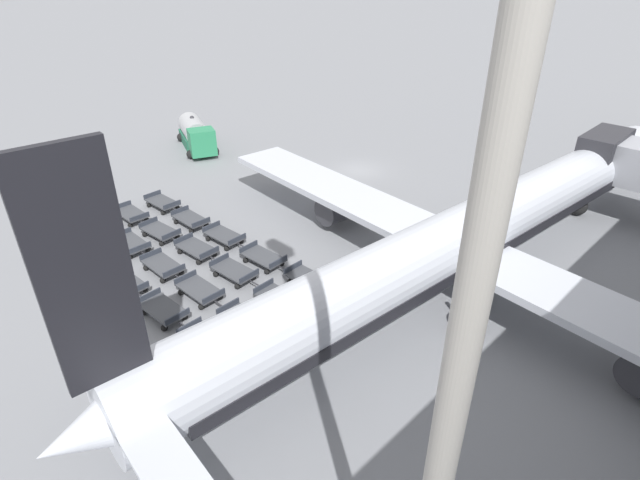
# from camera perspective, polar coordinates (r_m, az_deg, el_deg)

# --- Properties ---
(ground_plane) EXTENTS (500.00, 500.00, 0.00)m
(ground_plane) POSITION_cam_1_polar(r_m,az_deg,el_deg) (46.32, 4.43, 7.95)
(ground_plane) COLOR gray
(airplane) EXTENTS (40.77, 46.80, 13.03)m
(airplane) POSITION_cam_1_polar(r_m,az_deg,el_deg) (29.69, 17.09, 0.69)
(airplane) COLOR silver
(airplane) RESTS_ON ground_plane
(fuel_tanker_primary) EXTENTS (8.30, 5.23, 3.01)m
(fuel_tanker_primary) POSITION_cam_1_polar(r_m,az_deg,el_deg) (53.27, -14.02, 11.57)
(fuel_tanker_primary) COLOR #2D8C5B
(fuel_tanker_primary) RESTS_ON ground_plane
(baggage_dolly_row_near_col_a) EXTENTS (3.58, 1.71, 0.92)m
(baggage_dolly_row_near_col_a) POSITION_cam_1_polar(r_m,az_deg,el_deg) (37.98, -26.92, 0.32)
(baggage_dolly_row_near_col_a) COLOR #424449
(baggage_dolly_row_near_col_a) RESTS_ON ground_plane
(baggage_dolly_row_near_col_b) EXTENTS (3.57, 1.69, 0.92)m
(baggage_dolly_row_near_col_b) POSITION_cam_1_polar(r_m,az_deg,el_deg) (34.50, -24.66, -2.03)
(baggage_dolly_row_near_col_b) COLOR #424449
(baggage_dolly_row_near_col_b) RESTS_ON ground_plane
(baggage_dolly_row_near_col_c) EXTENTS (3.58, 1.72, 0.92)m
(baggage_dolly_row_near_col_c) POSITION_cam_1_polar(r_m,az_deg,el_deg) (31.27, -21.35, -4.65)
(baggage_dolly_row_near_col_c) COLOR #424449
(baggage_dolly_row_near_col_c) RESTS_ON ground_plane
(baggage_dolly_row_near_col_d) EXTENTS (3.58, 1.74, 0.92)m
(baggage_dolly_row_near_col_d) POSITION_cam_1_polar(r_m,az_deg,el_deg) (28.39, -17.46, -7.64)
(baggage_dolly_row_near_col_d) COLOR #424449
(baggage_dolly_row_near_col_d) RESTS_ON ground_plane
(baggage_dolly_row_near_col_e) EXTENTS (3.57, 1.71, 0.92)m
(baggage_dolly_row_near_col_e) POSITION_cam_1_polar(r_m,az_deg,el_deg) (25.71, -12.90, -11.36)
(baggage_dolly_row_near_col_e) COLOR #424449
(baggage_dolly_row_near_col_e) RESTS_ON ground_plane
(baggage_dolly_row_mid_a_col_a) EXTENTS (3.60, 1.79, 0.92)m
(baggage_dolly_row_mid_a_col_a) POSITION_cam_1_polar(r_m,az_deg,el_deg) (38.54, -23.92, 1.46)
(baggage_dolly_row_mid_a_col_a) COLOR #424449
(baggage_dolly_row_mid_a_col_a) RESTS_ON ground_plane
(baggage_dolly_row_mid_a_col_b) EXTENTS (3.55, 1.64, 0.92)m
(baggage_dolly_row_mid_a_col_b) POSITION_cam_1_polar(r_m,az_deg,el_deg) (35.36, -20.78, -0.40)
(baggage_dolly_row_mid_a_col_b) COLOR #424449
(baggage_dolly_row_mid_a_col_b) RESTS_ON ground_plane
(baggage_dolly_row_mid_a_col_c) EXTENTS (3.56, 1.66, 0.92)m
(baggage_dolly_row_mid_a_col_c) POSITION_cam_1_polar(r_m,az_deg,el_deg) (32.21, -17.52, -2.84)
(baggage_dolly_row_mid_a_col_c) COLOR #424449
(baggage_dolly_row_mid_a_col_c) RESTS_ON ground_plane
(baggage_dolly_row_mid_a_col_d) EXTENTS (3.57, 1.70, 0.92)m
(baggage_dolly_row_mid_a_col_d) POSITION_cam_1_polar(r_m,az_deg,el_deg) (29.38, -13.58, -5.61)
(baggage_dolly_row_mid_a_col_d) COLOR #424449
(baggage_dolly_row_mid_a_col_d) RESTS_ON ground_plane
(baggage_dolly_row_mid_a_col_e) EXTENTS (3.57, 1.69, 0.92)m
(baggage_dolly_row_mid_a_col_e) POSITION_cam_1_polar(r_m,az_deg,el_deg) (26.64, -8.60, -9.18)
(baggage_dolly_row_mid_a_col_e) COLOR #424449
(baggage_dolly_row_mid_a_col_e) RESTS_ON ground_plane
(baggage_dolly_row_mid_b_col_a) EXTENTS (3.55, 1.65, 0.92)m
(baggage_dolly_row_mid_b_col_a) POSITION_cam_1_polar(r_m,az_deg,el_deg) (39.45, -20.78, 2.76)
(baggage_dolly_row_mid_b_col_a) COLOR #424449
(baggage_dolly_row_mid_b_col_a) RESTS_ON ground_plane
(baggage_dolly_row_mid_b_col_b) EXTENTS (3.60, 1.80, 0.92)m
(baggage_dolly_row_mid_b_col_b) POSITION_cam_1_polar(r_m,az_deg,el_deg) (36.25, -17.79, 0.92)
(baggage_dolly_row_mid_b_col_b) COLOR #424449
(baggage_dolly_row_mid_b_col_b) RESTS_ON ground_plane
(baggage_dolly_row_mid_b_col_c) EXTENTS (3.59, 1.77, 0.92)m
(baggage_dolly_row_mid_b_col_c) POSITION_cam_1_polar(r_m,az_deg,el_deg) (33.45, -13.91, -1.00)
(baggage_dolly_row_mid_b_col_c) COLOR #424449
(baggage_dolly_row_mid_b_col_c) RESTS_ON ground_plane
(baggage_dolly_row_mid_b_col_d) EXTENTS (3.60, 1.78, 0.92)m
(baggage_dolly_row_mid_b_col_d) POSITION_cam_1_polar(r_m,az_deg,el_deg) (30.63, -9.78, -3.57)
(baggage_dolly_row_mid_b_col_d) COLOR #424449
(baggage_dolly_row_mid_b_col_d) RESTS_ON ground_plane
(baggage_dolly_row_mid_b_col_e) EXTENTS (3.58, 1.73, 0.92)m
(baggage_dolly_row_mid_b_col_e) POSITION_cam_1_polar(r_m,az_deg,el_deg) (27.94, -4.53, -6.81)
(baggage_dolly_row_mid_b_col_e) COLOR #424449
(baggage_dolly_row_mid_b_col_e) RESTS_ON ground_plane
(baggage_dolly_row_far_col_a) EXTENTS (3.58, 1.72, 0.92)m
(baggage_dolly_row_far_col_a) POSITION_cam_1_polar(r_m,az_deg,el_deg) (40.56, -17.55, 4.08)
(baggage_dolly_row_far_col_a) COLOR #424449
(baggage_dolly_row_far_col_a) RESTS_ON ground_plane
(baggage_dolly_row_far_col_b) EXTENTS (3.56, 1.66, 0.92)m
(baggage_dolly_row_far_col_b) POSITION_cam_1_polar(r_m,az_deg,el_deg) (37.32, -14.56, 2.27)
(baggage_dolly_row_far_col_b) COLOR #424449
(baggage_dolly_row_far_col_b) RESTS_ON ground_plane
(baggage_dolly_row_far_col_c) EXTENTS (3.59, 1.75, 0.92)m
(baggage_dolly_row_far_col_c) POSITION_cam_1_polar(r_m,az_deg,el_deg) (34.57, -10.88, 0.43)
(baggage_dolly_row_far_col_c) COLOR #424449
(baggage_dolly_row_far_col_c) RESTS_ON ground_plane
(baggage_dolly_row_far_col_d) EXTENTS (3.59, 1.75, 0.92)m
(baggage_dolly_row_far_col_d) POSITION_cam_1_polar(r_m,az_deg,el_deg) (31.74, -6.49, -2.03)
(baggage_dolly_row_far_col_d) COLOR #424449
(baggage_dolly_row_far_col_d) RESTS_ON ground_plane
(baggage_dolly_row_far_col_e) EXTENTS (3.57, 1.69, 0.92)m
(baggage_dolly_row_far_col_e) POSITION_cam_1_polar(r_m,az_deg,el_deg) (29.46, -1.23, -4.57)
(baggage_dolly_row_far_col_e) COLOR #424449
(baggage_dolly_row_far_col_e) RESTS_ON ground_plane
(apron_light_mast) EXTENTS (2.00, 0.70, 27.42)m
(apron_light_mast) POSITION_cam_1_polar(r_m,az_deg,el_deg) (6.51, 20.41, 12.79)
(apron_light_mast) COLOR #ADA89E
(apron_light_mast) RESTS_ON ground_plane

